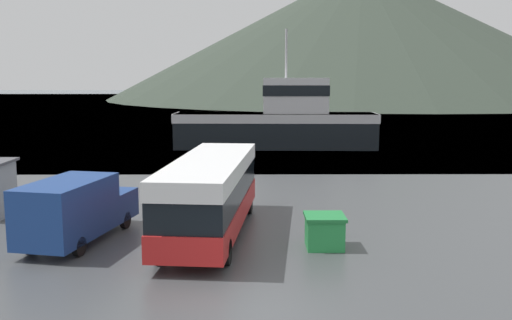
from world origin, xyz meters
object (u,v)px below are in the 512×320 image
(fishing_boat, at_px, (279,122))
(storage_bin, at_px, (325,231))
(tour_bus, at_px, (211,192))
(delivery_van, at_px, (76,209))

(fishing_boat, relative_size, storage_bin, 11.98)
(tour_bus, bearing_deg, delivery_van, -162.77)
(tour_bus, xyz_separation_m, fishing_boat, (4.06, 28.37, 0.61))
(delivery_van, distance_m, storage_bin, 9.52)
(delivery_van, height_order, storage_bin, delivery_van)
(tour_bus, relative_size, delivery_van, 1.66)
(tour_bus, distance_m, delivery_van, 5.23)
(tour_bus, distance_m, fishing_boat, 28.67)
(fishing_boat, height_order, storage_bin, fishing_boat)
(tour_bus, relative_size, fishing_boat, 0.60)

